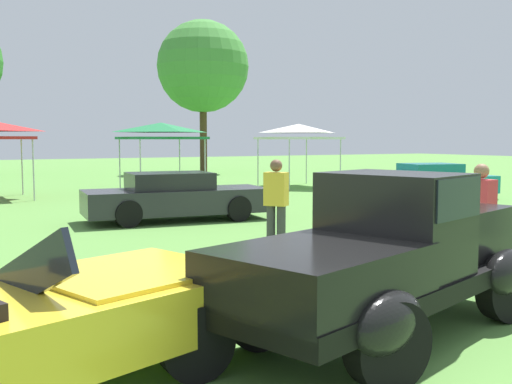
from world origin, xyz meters
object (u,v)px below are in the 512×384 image
Objects in this scene: neighbor_convertible at (21,326)px; show_car_teal at (434,181)px; show_car_charcoal at (175,197)px; spectator_between_cars at (480,216)px; spectator_far_side at (276,203)px; canopy_tent_center_field at (161,130)px; feature_pickup_truck at (390,253)px; canopy_tent_right_field at (299,131)px.

neighbor_convertible is 1.02× the size of show_car_teal.
spectator_between_cars reaches higher than show_car_charcoal.
spectator_far_side is 0.58× the size of canopy_tent_center_field.
canopy_tent_center_field is at bearing 78.11° from spectator_far_side.
spectator_far_side is (-9.89, -5.85, 0.31)m from show_car_teal.
show_car_teal is (11.23, 10.35, -0.27)m from feature_pickup_truck.
canopy_tent_center_field is at bearing 71.80° from show_car_charcoal.
feature_pickup_truck is 3.61m from neighbor_convertible.
canopy_tent_center_field reaches higher than spectator_far_side.
show_car_charcoal is at bearing 61.67° from neighbor_convertible.
feature_pickup_truck is at bearing -137.34° from show_car_teal.
canopy_tent_center_field is (-7.05, 7.63, 1.82)m from show_car_teal.
feature_pickup_truck is 18.52m from canopy_tent_center_field.
canopy_tent_right_field is (8.75, 7.69, 1.82)m from show_car_charcoal.
show_car_charcoal is at bearing 81.76° from feature_pickup_truck.
spectator_far_side is at bearing -124.79° from canopy_tent_right_field.
feature_pickup_truck is 2.68× the size of spectator_far_side.
neighbor_convertible is at bearing -139.21° from spectator_far_side.
canopy_tent_center_field is (2.80, 8.53, 1.82)m from show_car_charcoal.
neighbor_convertible is 21.84m from canopy_tent_right_field.
spectator_far_side is (-0.04, -4.95, 0.31)m from show_car_charcoal.
show_car_charcoal is 9.16m from canopy_tent_center_field.
spectator_between_cars is 1.00× the size of spectator_far_side.
show_car_teal is 2.59× the size of spectator_far_side.
spectator_far_side is (4.93, 4.25, 0.34)m from neighbor_convertible.
neighbor_convertible is 6.69m from spectator_between_cars.
neighbor_convertible is at bearing -170.11° from spectator_between_cars.
show_car_teal is 1.51× the size of canopy_tent_center_field.
canopy_tent_right_field reaches higher than spectator_far_side.
show_car_charcoal is at bearing 101.40° from spectator_between_cars.
canopy_tent_center_field reaches higher than neighbor_convertible.
canopy_tent_center_field reaches higher than show_car_teal.
spectator_far_side reaches higher than neighbor_convertible.
show_car_charcoal is at bearing -174.78° from show_car_teal.
feature_pickup_truck is 1.56× the size of canopy_tent_center_field.
canopy_tent_center_field is at bearing 85.93° from spectator_between_cars.
spectator_between_cars reaches higher than show_car_teal.
show_car_teal is 10.55m from canopy_tent_center_field.
spectator_between_cars is (6.58, 1.15, 0.34)m from neighbor_convertible.
spectator_far_side is 15.47m from canopy_tent_right_field.
show_car_teal is at bearing 5.22° from show_car_charcoal.
show_car_teal is (14.82, 10.10, 0.02)m from neighbor_convertible.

